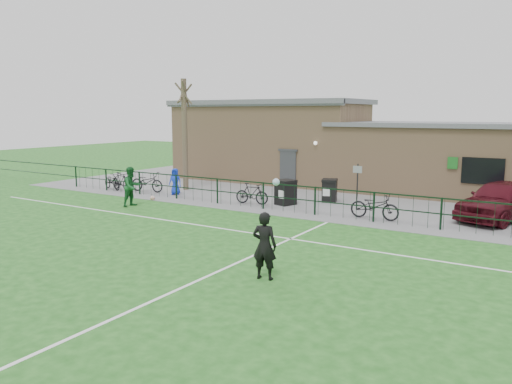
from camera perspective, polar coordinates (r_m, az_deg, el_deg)
The scene contains 21 objects.
ground at distance 14.87m, azimuth -10.36°, elevation -7.55°, with size 90.00×90.00×0.00m, color #1B5619.
paving_strip at distance 26.19m, azimuth 9.91°, elevation -0.30°, with size 34.00×13.00×0.02m, color slate.
pitch_line_touch at distance 21.10m, azimuth 4.04°, elevation -2.46°, with size 28.00×0.10×0.01m, color white.
pitch_line_mid at distance 17.91m, azimuth -1.70°, elevation -4.53°, with size 28.00×0.10×0.01m, color white.
pitch_line_perp at distance 13.65m, azimuth -4.06°, elevation -8.92°, with size 0.10×16.00×0.01m, color white.
perimeter_fence at distance 21.16m, azimuth 4.31°, elevation -0.79°, with size 28.00×0.10×1.20m, color black.
bare_tree at distance 27.45m, azimuth -8.15°, elevation 6.45°, with size 0.30×0.30×6.00m, color #4E3F2F.
wheelie_bin_left at distance 23.90m, azimuth 8.40°, elevation 0.08°, with size 0.66×0.75×0.99m, color black.
wheelie_bin_right at distance 22.91m, azimuth 3.40°, elevation -0.15°, with size 0.70×0.80×1.06m, color black.
sign_post at distance 22.15m, azimuth 11.49°, elevation 0.60°, with size 0.06×0.06×2.00m, color black.
car_maroon at distance 21.84m, azimuth 26.20°, elevation -0.83°, with size 1.87×4.65×1.59m, color #4A0D17.
bicycle_a at distance 28.56m, azimuth -16.10°, elevation 1.23°, with size 0.63×1.79×0.94m, color black.
bicycle_b at distance 28.19m, azimuth -15.19°, elevation 1.19°, with size 0.46×1.62×0.97m, color black.
bicycle_c at distance 27.27m, azimuth -12.33°, elevation 1.14°, with size 0.71×2.02×1.06m, color black.
bicycle_d at distance 23.03m, azimuth -0.47°, elevation -0.19°, with size 0.46×1.63×0.98m, color black.
bicycle_e at distance 20.32m, azimuth 13.39°, elevation -1.58°, with size 0.70×2.00×1.05m, color black.
spectator_child at distance 26.02m, azimuth -9.23°, elevation 1.19°, with size 0.66×0.43×1.36m, color #1534C9.
goalkeeper_kick at distance 12.76m, azimuth 1.01°, elevation -5.96°, with size 1.52×2.80×2.25m.
outfield_player at distance 23.28m, azimuth -14.03°, elevation 0.61°, with size 0.87×0.68×1.79m, color #195A28.
ball_ground at distance 24.71m, azimuth -11.75°, elevation -0.67°, with size 0.22×0.22×0.22m, color white.
clubhouse at distance 29.03m, azimuth 10.66°, elevation 4.98°, with size 24.25×5.40×4.96m.
Camera 1 is at (9.67, -10.47, 4.21)m, focal length 35.00 mm.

